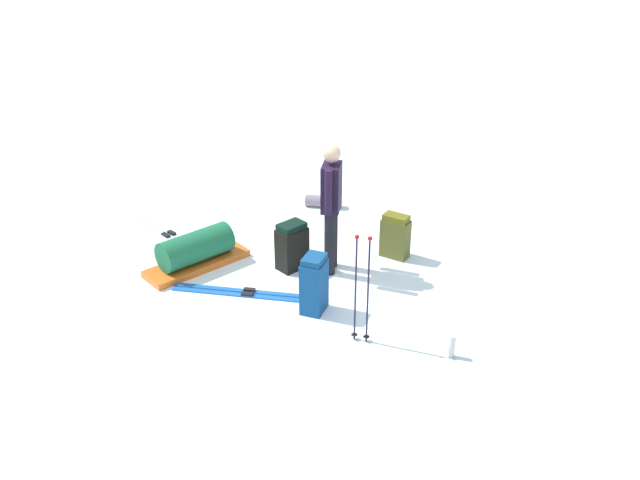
# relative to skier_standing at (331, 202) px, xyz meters

# --- Properties ---
(ground_plane) EXTENTS (80.00, 80.00, 0.00)m
(ground_plane) POSITION_rel_skier_standing_xyz_m (-0.17, 0.52, -0.95)
(ground_plane) COLOR white
(skier_standing) EXTENTS (0.34, 0.53, 1.70)m
(skier_standing) POSITION_rel_skier_standing_xyz_m (0.00, 0.00, 0.00)
(skier_standing) COLOR black
(skier_standing) RESTS_ON ground_plane
(ski_pair_near) EXTENTS (1.71, 0.51, 0.05)m
(ski_pair_near) POSITION_rel_skier_standing_xyz_m (2.43, 0.43, -0.94)
(ski_pair_near) COLOR silver
(ski_pair_near) RESTS_ON ground_plane
(ski_pair_far) EXTENTS (1.83, 0.89, 0.05)m
(ski_pair_far) POSITION_rel_skier_standing_xyz_m (0.52, 1.06, -0.94)
(ski_pair_far) COLOR #1E5DAB
(ski_pair_far) RESTS_ON ground_plane
(backpack_large_dark) EXTENTS (0.37, 0.21, 0.61)m
(backpack_large_dark) POSITION_rel_skier_standing_xyz_m (-0.53, -0.76, -0.66)
(backpack_large_dark) COLOR #505221
(backpack_large_dark) RESTS_ON ground_plane
(backpack_bright) EXTENTS (0.31, 0.37, 0.72)m
(backpack_bright) POSITION_rel_skier_standing_xyz_m (-0.34, 0.93, -0.60)
(backpack_bright) COLOR navy
(backpack_bright) RESTS_ON ground_plane
(backpack_small_spare) EXTENTS (0.34, 0.43, 0.64)m
(backpack_small_spare) POSITION_rel_skier_standing_xyz_m (0.45, 0.23, -0.64)
(backpack_small_spare) COLOR black
(backpack_small_spare) RESTS_ON ground_plane
(ski_poles_planted_near) EXTENTS (0.20, 0.11, 1.29)m
(ski_poles_planted_near) POSITION_rel_skier_standing_xyz_m (-1.10, 1.16, -0.24)
(ski_poles_planted_near) COLOR black
(ski_poles_planted_near) RESTS_ON ground_plane
(gear_sled) EXTENTS (0.82, 1.45, 0.49)m
(gear_sled) POSITION_rel_skier_standing_xyz_m (1.51, 0.87, -0.73)
(gear_sled) COLOR orange
(gear_sled) RESTS_ON ground_plane
(sleeping_mat_rolled) EXTENTS (0.58, 0.38, 0.18)m
(sleeping_mat_rolled) POSITION_rel_skier_standing_xyz_m (1.11, -1.58, -0.86)
(sleeping_mat_rolled) COLOR gray
(sleeping_mat_rolled) RESTS_ON ground_plane
(thermos_bottle) EXTENTS (0.07, 0.07, 0.26)m
(thermos_bottle) POSITION_rel_skier_standing_xyz_m (-2.05, 0.90, -0.82)
(thermos_bottle) COLOR #BBBEB9
(thermos_bottle) RESTS_ON ground_plane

